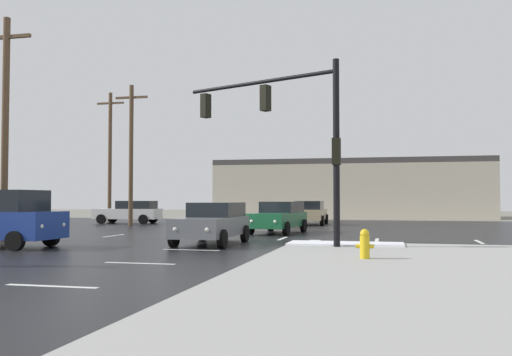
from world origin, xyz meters
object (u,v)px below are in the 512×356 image
Objects in this scene: fire_hydrant at (365,244)px; utility_pole_far at (131,152)px; sedan_white at (130,212)px; utility_pole_mid at (5,124)px; traffic_signal_mast at (291,124)px; sedan_grey at (213,222)px; utility_pole_distant at (110,154)px; sedan_green at (279,217)px; sedan_tan at (310,212)px.

utility_pole_far reaches higher than fire_hydrant.
utility_pole_mid is (2.40, -16.25, 3.94)m from sedan_white.
utility_pole_far is at bearing -24.12° from traffic_signal_mast.
sedan_white reaches higher than fire_hydrant.
sedan_grey is 0.46× the size of utility_pole_distant.
traffic_signal_mast is at bearing -0.30° from utility_pole_mid.
traffic_signal_mast is 1.39× the size of sedan_grey.
utility_pole_mid is 19.87m from utility_pole_distant.
sedan_grey is 0.97× the size of sedan_green.
sedan_white is at bearing -26.49° from traffic_signal_mast.
utility_pole_distant is at bearing 128.63° from utility_pole_far.
utility_pole_mid reaches higher than sedan_green.
fire_hydrant is 22.16m from sedan_tan.
sedan_green is (1.18, 7.19, 0.00)m from sedan_grey.
sedan_grey is 0.50× the size of utility_pole_mid.
sedan_green is (-4.71, 12.25, 0.32)m from fire_hydrant.
traffic_signal_mast reaches higher than sedan_white.
sedan_grey is 16.72m from sedan_tan.
utility_pole_far is at bearing -142.50° from sedan_grey.
sedan_grey is at bearing 139.34° from fire_hydrant.
sedan_green is (-1.98, 7.99, -3.56)m from traffic_signal_mast.
fire_hydrant is (2.73, -4.26, -3.87)m from traffic_signal_mast.
traffic_signal_mast reaches higher than fire_hydrant.
sedan_grey and sedan_white have the same top height.
fire_hydrant is 0.17× the size of sedan_green.
utility_pole_distant reaches higher than traffic_signal_mast.
fire_hydrant is 0.17× the size of sedan_white.
sedan_green is at bearing -27.13° from utility_pole_far.
utility_pole_far reaches higher than sedan_white.
sedan_grey is at bearing -52.41° from utility_pole_distant.
fire_hydrant is 0.09× the size of utility_pole_far.
sedan_grey reaches higher than fire_hydrant.
sedan_white is at bearing -144.19° from sedan_grey.
sedan_tan is 16.27m from utility_pole_distant.
fire_hydrant is at bearing 27.85° from sedan_green.
utility_pole_far is at bearing -110.31° from sedan_green.
sedan_tan is (0.29, 9.47, 0.00)m from sedan_green.
sedan_green is 9.47m from sedan_tan.
utility_pole_distant is at bearing 106.06° from utility_pole_mid.
traffic_signal_mast is 18.63m from utility_pole_far.
sedan_white is 6.01m from utility_pole_distant.
sedan_tan is at bearing -174.92° from sedan_green.
traffic_signal_mast reaches higher than sedan_grey.
utility_pole_mid reaches higher than sedan_tan.
utility_pole_mid is at bearing 22.17° from traffic_signal_mast.
sedan_grey and sedan_green have the same top height.
sedan_grey is at bearing 4.88° from utility_pole_mid.
sedan_grey and sedan_tan have the same top height.
utility_pole_far is at bearing 131.11° from fire_hydrant.
traffic_signal_mast is 0.64× the size of utility_pole_distant.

